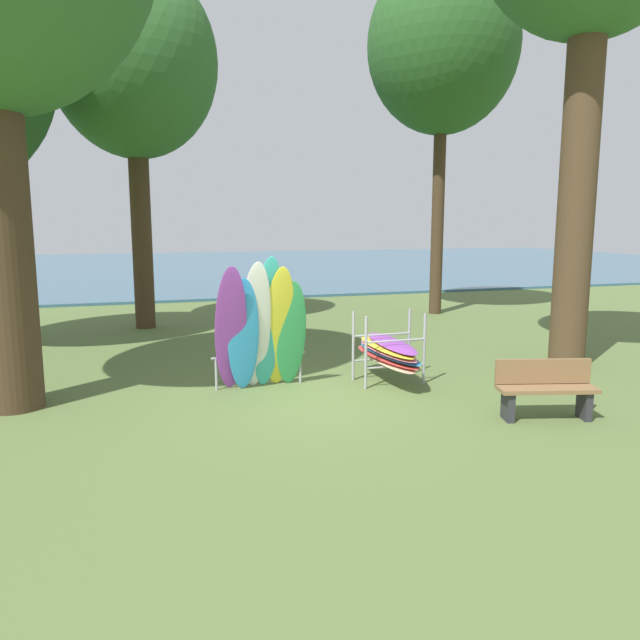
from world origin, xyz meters
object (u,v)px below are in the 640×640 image
tree_far_right_back (134,64)px  leaning_board_pile (261,329)px  tree_far_left_back (443,46)px  park_bench (545,388)px  board_storage_rack (388,351)px

tree_far_right_back → leaning_board_pile: size_ratio=4.07×
tree_far_left_back → park_bench: bearing=-109.7°
tree_far_left_back → leaning_board_pile: 12.08m
park_bench → board_storage_rack: bearing=117.4°
tree_far_left_back → leaning_board_pile: size_ratio=4.61×
tree_far_right_back → leaning_board_pile: bearing=-76.7°
board_storage_rack → park_bench: (1.33, -2.56, -0.10)m
tree_far_right_back → park_bench: bearing=-61.8°
leaning_board_pile → park_bench: leaning_board_pile is taller
tree_far_left_back → board_storage_rack: (-4.80, -7.16, -7.36)m
tree_far_right_back → leaning_board_pile: tree_far_right_back is taller
tree_far_left_back → park_bench: 12.74m
board_storage_rack → leaning_board_pile: bearing=176.1°
board_storage_rack → park_bench: 2.89m
tree_far_left_back → park_bench: size_ratio=7.20×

